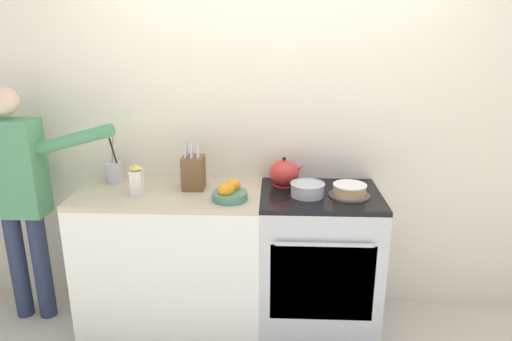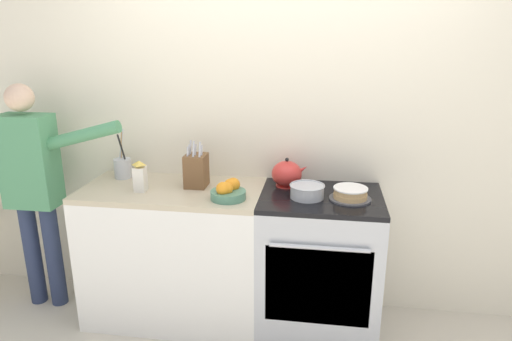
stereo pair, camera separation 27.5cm
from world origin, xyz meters
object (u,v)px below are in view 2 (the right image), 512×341
Objects in this scene: person_baker at (33,180)px; fruit_bowl at (228,191)px; knife_block at (196,170)px; milk_carton at (140,177)px; stove_range at (318,263)px; tea_kettle at (287,174)px; mixing_bowl at (307,191)px; layer_cake at (350,194)px; utensil_crock at (123,167)px.

fruit_bowl is at bearing -12.61° from person_baker.
person_baker reaches higher than knife_block.
knife_block is 0.35m from milk_carton.
knife_block is 0.20× the size of person_baker.
tea_kettle reaches higher than stove_range.
stove_range is 1.96m from person_baker.
person_baker is at bearing 174.05° from milk_carton.
milk_carton is at bearing 175.11° from fruit_bowl.
tea_kettle is (-0.22, 0.15, 0.54)m from stove_range.
person_baker is (-1.11, -0.06, -0.10)m from knife_block.
tea_kettle is at bearing 124.96° from mixing_bowl.
tea_kettle is 0.15× the size of person_baker.
mixing_bowl is at bearing -55.04° from tea_kettle.
person_baker is at bearing 178.90° from layer_cake.
layer_cake is at bearing 7.21° from fruit_bowl.
knife_block is at bearing -171.09° from tea_kettle.
milk_carton is 0.80m from person_baker.
layer_cake is 0.75× the size of utensil_crock.
fruit_bowl is 1.36m from person_baker.
stove_range is 0.59× the size of person_baker.
mixing_bowl is 0.14× the size of person_baker.
knife_block reaches higher than mixing_bowl.
stove_range is 3.71× the size of layer_cake.
mixing_bowl is at bearing -178.23° from layer_cake.
layer_cake is 0.97m from knife_block.
fruit_bowl is (-0.55, -0.13, 0.51)m from stove_range.
tea_kettle is 1.12× the size of mixing_bowl.
mixing_bowl is 1.82m from person_baker.
mixing_bowl reaches higher than layer_cake.
stove_range is at bearing 166.74° from layer_cake.
utensil_crock reaches higher than stove_range.
tea_kettle is at bearing 14.52° from milk_carton.
layer_cake is 0.44m from tea_kettle.
milk_carton is (-1.03, -0.03, 0.05)m from mixing_bowl.
tea_kettle is at bearing 8.91° from knife_block.
milk_carton is (-0.89, -0.23, 0.01)m from tea_kettle.
knife_block is (-0.71, 0.11, 0.07)m from mixing_bowl.
knife_block is at bearing -10.45° from utensil_crock.
knife_block is 0.55m from utensil_crock.
mixing_bowl is 1.03m from milk_carton.
knife_block reaches higher than tea_kettle.
fruit_bowl reaches higher than layer_cake.
milk_carton is at bearing -178.09° from mixing_bowl.
mixing_bowl is 1.07× the size of milk_carton.
person_baker reaches higher than mixing_bowl.
tea_kettle is 0.43m from fruit_bowl.
tea_kettle is 1.21× the size of milk_carton.
utensil_crock is at bearing 8.65° from person_baker.
milk_carton is (-0.57, 0.05, 0.05)m from fruit_bowl.
fruit_bowl is at bearing -37.52° from knife_block.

